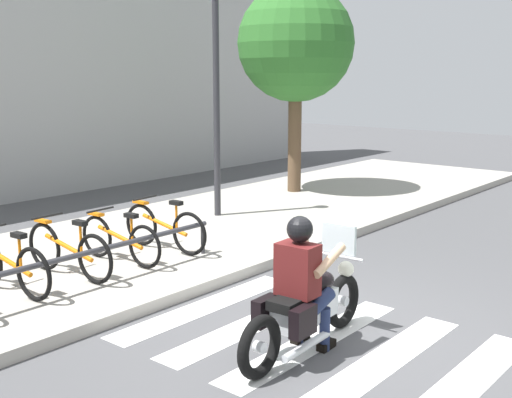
{
  "coord_description": "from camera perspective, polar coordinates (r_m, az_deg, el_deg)",
  "views": [
    {
      "loc": [
        -5.64,
        -3.64,
        2.79
      ],
      "look_at": [
        0.67,
        1.62,
        1.18
      ],
      "focal_mm": 45.46,
      "sensor_mm": 36.0,
      "label": 1
    }
  ],
  "objects": [
    {
      "name": "motorcycle",
      "position": [
        6.65,
        4.44,
        -9.53
      ],
      "size": [
        2.15,
        0.64,
        1.2
      ],
      "color": "black",
      "rests_on": "ground"
    },
    {
      "name": "bicycle_4",
      "position": [
        9.28,
        -11.89,
        -3.49
      ],
      "size": [
        0.48,
        1.58,
        0.74
      ],
      "color": "black",
      "rests_on": "sidewalk"
    },
    {
      "name": "crosswalk_stripe_3",
      "position": [
        7.47,
        0.0,
        -10.81
      ],
      "size": [
        2.8,
        0.4,
        0.01
      ],
      "primitive_type": "cube",
      "color": "white",
      "rests_on": "ground"
    },
    {
      "name": "street_lamp",
      "position": [
        11.92,
        -3.52,
        10.41
      ],
      "size": [
        0.28,
        0.28,
        4.39
      ],
      "color": "#2D2D33",
      "rests_on": "ground"
    },
    {
      "name": "bicycle_2",
      "position": [
        8.39,
        -20.91,
        -5.44
      ],
      "size": [
        0.48,
        1.61,
        0.79
      ],
      "color": "black",
      "rests_on": "sidewalk"
    },
    {
      "name": "bicycle_5",
      "position": [
        9.8,
        -8.06,
        -2.48
      ],
      "size": [
        0.48,
        1.64,
        0.79
      ],
      "color": "black",
      "rests_on": "sidewalk"
    },
    {
      "name": "ground_plane",
      "position": [
        7.27,
        6.61,
        -11.55
      ],
      "size": [
        48.0,
        48.0,
        0.0
      ],
      "primitive_type": "plane",
      "color": "#4C4C4F"
    },
    {
      "name": "crosswalk_stripe_0",
      "position": [
        6.34,
        17.56,
        -15.5
      ],
      "size": [
        2.8,
        0.4,
        0.01
      ],
      "primitive_type": "cube",
      "color": "white",
      "rests_on": "ground"
    },
    {
      "name": "tree_near_rack",
      "position": [
        14.46,
        3.52,
        13.42
      ],
      "size": [
        2.54,
        2.54,
        4.68
      ],
      "color": "brown",
      "rests_on": "ground"
    },
    {
      "name": "sidewalk",
      "position": [
        9.98,
        -13.71,
        -5.02
      ],
      "size": [
        24.0,
        4.4,
        0.15
      ],
      "primitive_type": "cube",
      "color": "#A8A399",
      "rests_on": "ground"
    },
    {
      "name": "crosswalk_stripe_2",
      "position": [
        7.02,
        5.14,
        -12.32
      ],
      "size": [
        2.8,
        0.4,
        0.01
      ],
      "primitive_type": "cube",
      "color": "white",
      "rests_on": "ground"
    },
    {
      "name": "rider",
      "position": [
        6.47,
        4.08,
        -6.71
      ],
      "size": [
        0.64,
        0.55,
        1.42
      ],
      "color": "#591919",
      "rests_on": "ground"
    },
    {
      "name": "bicycle_3",
      "position": [
        8.8,
        -16.17,
        -4.37
      ],
      "size": [
        0.48,
        1.68,
        0.79
      ],
      "color": "black",
      "rests_on": "sidewalk"
    },
    {
      "name": "bike_rack",
      "position": [
        8.12,
        -16.43,
        -5.22
      ],
      "size": [
        4.78,
        0.07,
        0.49
      ],
      "color": "#333338",
      "rests_on": "sidewalk"
    },
    {
      "name": "crosswalk_stripe_1",
      "position": [
        6.64,
        10.99,
        -13.91
      ],
      "size": [
        2.8,
        0.4,
        0.01
      ],
      "primitive_type": "cube",
      "color": "white",
      "rests_on": "ground"
    },
    {
      "name": "crosswalk_stripe_4",
      "position": [
        7.97,
        -4.48,
        -9.4
      ],
      "size": [
        2.8,
        0.4,
        0.01
      ],
      "primitive_type": "cube",
      "color": "white",
      "rests_on": "ground"
    }
  ]
}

